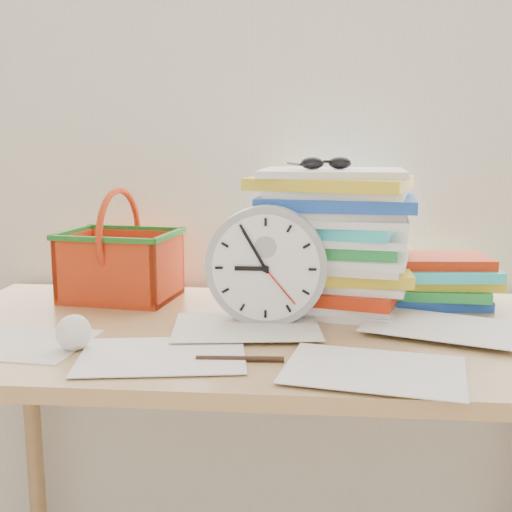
# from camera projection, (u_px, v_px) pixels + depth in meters

# --- Properties ---
(curtain) EXTENTS (2.40, 0.01, 2.50)m
(curtain) POSITION_uv_depth(u_px,v_px,m) (276.00, 70.00, 1.59)
(curtain) COLOR white
(curtain) RESTS_ON room_shell
(desk) EXTENTS (1.40, 0.70, 0.75)m
(desk) POSITION_uv_depth(u_px,v_px,m) (264.00, 363.00, 1.33)
(desk) COLOR #AC8450
(desk) RESTS_ON ground
(paper_stack) EXTENTS (0.40, 0.34, 0.32)m
(paper_stack) POSITION_uv_depth(u_px,v_px,m) (329.00, 240.00, 1.45)
(paper_stack) COLOR white
(paper_stack) RESTS_ON desk
(clock) EXTENTS (0.25, 0.05, 0.25)m
(clock) POSITION_uv_depth(u_px,v_px,m) (267.00, 266.00, 1.32)
(clock) COLOR #9C9FA5
(clock) RESTS_ON desk
(sunglasses) EXTENTS (0.16, 0.15, 0.03)m
(sunglasses) POSITION_uv_depth(u_px,v_px,m) (326.00, 163.00, 1.40)
(sunglasses) COLOR black
(sunglasses) RESTS_ON paper_stack
(book_stack) EXTENTS (0.28, 0.21, 0.12)m
(book_stack) POSITION_uv_depth(u_px,v_px,m) (440.00, 280.00, 1.50)
(book_stack) COLOR white
(book_stack) RESTS_ON desk
(basket) EXTENTS (0.29, 0.24, 0.26)m
(basket) POSITION_uv_depth(u_px,v_px,m) (120.00, 245.00, 1.54)
(basket) COLOR #E64416
(basket) RESTS_ON desk
(crumpled_ball) EXTENTS (0.07, 0.07, 0.07)m
(crumpled_ball) POSITION_uv_depth(u_px,v_px,m) (73.00, 332.00, 1.17)
(crumpled_ball) COLOR white
(crumpled_ball) RESTS_ON desk
(pen) EXTENTS (0.15, 0.02, 0.01)m
(pen) POSITION_uv_depth(u_px,v_px,m) (240.00, 359.00, 1.11)
(pen) COLOR black
(pen) RESTS_ON desk
(scattered_papers) EXTENTS (1.26, 0.42, 0.02)m
(scattered_papers) POSITION_uv_depth(u_px,v_px,m) (264.00, 325.00, 1.31)
(scattered_papers) COLOR white
(scattered_papers) RESTS_ON desk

